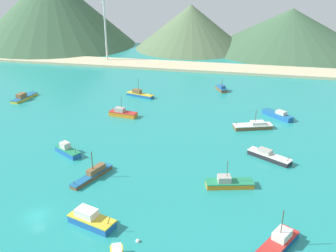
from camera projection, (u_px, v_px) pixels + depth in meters
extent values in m
cube|color=teal|center=(100.00, 146.00, 94.55)|extent=(260.00, 280.00, 0.50)
cube|color=#1E5BA8|center=(68.00, 152.00, 89.85)|extent=(7.66, 5.81, 1.16)
cube|color=#238C5B|center=(68.00, 149.00, 89.59)|extent=(7.81, 5.93, 0.20)
cube|color=beige|center=(65.00, 145.00, 89.86)|extent=(2.81, 2.63, 1.45)
cylinder|color=#4C3823|center=(76.00, 151.00, 87.18)|extent=(0.64, 0.44, 1.57)
cube|color=brown|center=(92.00, 177.00, 79.56)|extent=(5.63, 10.92, 0.74)
cube|color=#1E669E|center=(92.00, 175.00, 79.38)|extent=(5.74, 11.14, 0.20)
cube|color=brown|center=(96.00, 169.00, 80.18)|extent=(2.96, 4.82, 1.15)
cylinder|color=#4C3823|center=(74.00, 183.00, 75.40)|extent=(0.28, 0.48, 1.01)
cylinder|color=#4C3823|center=(92.00, 160.00, 78.48)|extent=(0.18, 0.18, 4.00)
cube|color=#1E5BA8|center=(140.00, 95.00, 130.73)|extent=(10.13, 4.91, 0.89)
cube|color=gold|center=(140.00, 94.00, 130.52)|extent=(10.33, 5.01, 0.20)
cube|color=brown|center=(137.00, 91.00, 130.77)|extent=(3.40, 2.43, 1.39)
cylinder|color=#4C3823|center=(151.00, 94.00, 128.31)|extent=(0.55, 0.27, 1.21)
cylinder|color=#4C3823|center=(138.00, 84.00, 129.45)|extent=(0.12, 0.12, 4.04)
cube|color=#1E5BA8|center=(277.00, 115.00, 112.26)|extent=(8.87, 8.28, 1.23)
cube|color=#1E669E|center=(278.00, 113.00, 111.99)|extent=(9.04, 8.45, 0.20)
cube|color=beige|center=(281.00, 112.00, 110.84)|extent=(3.40, 3.31, 1.00)
cube|color=#1E5BA8|center=(92.00, 222.00, 64.90)|extent=(8.88, 5.45, 1.29)
cube|color=gold|center=(92.00, 218.00, 64.62)|extent=(9.06, 5.56, 0.20)
cube|color=silver|center=(87.00, 213.00, 64.79)|extent=(4.26, 3.35, 1.34)
cylinder|color=#4C3823|center=(109.00, 221.00, 62.60)|extent=(0.74, 0.33, 1.74)
cube|color=gold|center=(24.00, 98.00, 128.41)|extent=(3.98, 10.93, 0.78)
cube|color=#1E669E|center=(24.00, 96.00, 128.22)|extent=(4.06, 11.15, 0.20)
cube|color=brown|center=(21.00, 95.00, 126.75)|extent=(2.41, 3.46, 1.39)
cylinder|color=#4C3823|center=(33.00, 91.00, 132.24)|extent=(0.18, 0.50, 1.06)
cube|color=orange|center=(123.00, 114.00, 113.15)|extent=(8.63, 3.78, 1.21)
cube|color=red|center=(123.00, 112.00, 112.88)|extent=(8.80, 3.86, 0.20)
cube|color=#B2ADA3|center=(120.00, 110.00, 112.94)|extent=(3.06, 2.38, 1.22)
cylinder|color=#4C3823|center=(121.00, 103.00, 111.89)|extent=(0.11, 0.11, 3.28)
cube|color=orange|center=(230.00, 184.00, 76.50)|extent=(9.94, 5.15, 1.01)
cube|color=#238C5B|center=(230.00, 182.00, 76.26)|extent=(10.14, 5.25, 0.20)
cube|color=#B2ADA3|center=(224.00, 179.00, 75.95)|extent=(3.05, 2.73, 1.25)
cylinder|color=#4C3823|center=(227.00, 168.00, 75.06)|extent=(0.12, 0.12, 3.42)
cube|color=#14478C|center=(278.00, 245.00, 59.72)|extent=(7.14, 9.33, 0.93)
cube|color=red|center=(278.00, 242.00, 59.50)|extent=(7.29, 9.52, 0.20)
cube|color=silver|center=(282.00, 234.00, 59.97)|extent=(3.41, 3.70, 1.37)
cylinder|color=#4C3823|center=(282.00, 222.00, 58.47)|extent=(0.14, 0.14, 4.29)
cube|color=#232328|center=(269.00, 157.00, 87.49)|extent=(10.12, 7.47, 1.04)
cube|color=white|center=(269.00, 155.00, 87.25)|extent=(10.32, 7.62, 0.20)
cube|color=#B2ADA3|center=(265.00, 151.00, 87.85)|extent=(3.64, 3.23, 0.91)
cylinder|color=#4C3823|center=(288.00, 159.00, 84.07)|extent=(0.58, 0.42, 1.41)
cube|color=brown|center=(253.00, 127.00, 104.54)|extent=(10.95, 6.40, 0.96)
cube|color=white|center=(253.00, 125.00, 104.32)|extent=(11.17, 6.53, 0.20)
cube|color=silver|center=(258.00, 123.00, 104.26)|extent=(4.30, 3.44, 0.86)
cylinder|color=#4C3823|center=(237.00, 124.00, 103.59)|extent=(0.58, 0.30, 1.30)
cylinder|color=#4C3823|center=(256.00, 116.00, 103.37)|extent=(0.14, 0.14, 3.35)
cube|color=brown|center=(221.00, 89.00, 137.49)|extent=(4.93, 6.99, 1.01)
cube|color=#1E669E|center=(221.00, 87.00, 137.26)|extent=(5.03, 7.13, 0.20)
cube|color=#28568C|center=(222.00, 86.00, 136.28)|extent=(2.73, 3.18, 0.98)
cylinder|color=#4C3823|center=(222.00, 82.00, 136.15)|extent=(0.13, 0.13, 2.26)
sphere|color=silver|center=(138.00, 241.00, 61.04)|extent=(0.71, 0.71, 0.71)
cube|color=beige|center=(170.00, 66.00, 170.55)|extent=(247.00, 15.95, 1.20)
cone|color=#3D6042|center=(52.00, 9.00, 213.76)|extent=(93.05, 93.05, 40.14)
cone|color=#56704C|center=(191.00, 27.00, 207.64)|extent=(61.88, 61.88, 23.56)
cone|color=#3D6042|center=(291.00, 30.00, 202.72)|extent=(87.67, 87.67, 22.05)
cylinder|color=silver|center=(105.00, 27.00, 173.24)|extent=(0.78, 0.78, 33.28)
cylinder|color=silver|center=(104.00, 2.00, 169.14)|extent=(3.33, 0.39, 0.39)
cylinder|color=silver|center=(105.00, 18.00, 171.71)|extent=(0.39, 2.66, 0.39)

